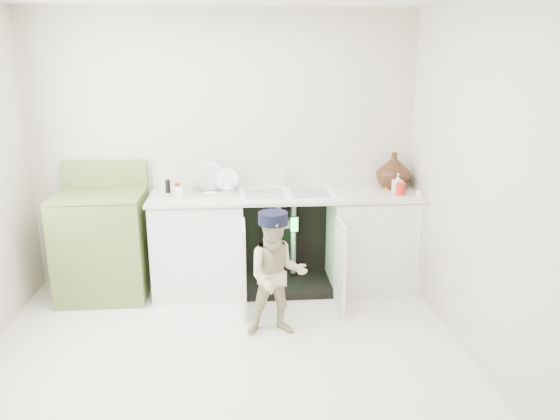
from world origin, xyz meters
name	(u,v)px	position (x,y,z in m)	size (l,w,h in m)	color
ground	(226,357)	(0.00, 0.00, 0.00)	(3.50, 3.50, 0.00)	silver
room_shell	(221,189)	(0.00, 0.00, 1.25)	(6.00, 5.50, 1.26)	beige
counter_run	(290,238)	(0.58, 1.21, 0.47)	(2.44, 1.02, 1.23)	white
avocado_stove	(103,243)	(-1.09, 1.18, 0.48)	(0.76, 0.65, 1.17)	olive
repair_worker	(277,274)	(0.39, 0.33, 0.49)	(0.48, 0.72, 0.98)	beige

